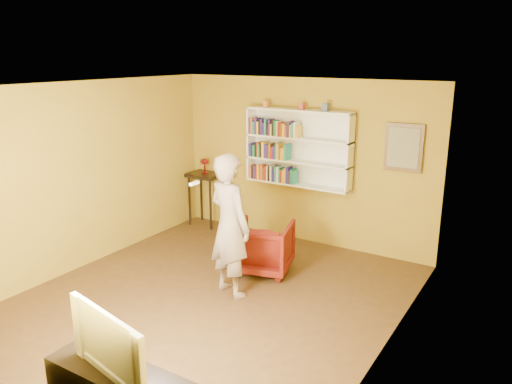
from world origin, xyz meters
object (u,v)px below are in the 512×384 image
at_px(bookshelf, 300,148).
at_px(ruby_lustre, 205,163).
at_px(armchair, 263,247).
at_px(person, 230,226).
at_px(television, 119,341).
at_px(console_table, 205,182).

relative_size(bookshelf, ruby_lustre, 6.73).
height_order(bookshelf, ruby_lustre, bookshelf).
height_order(armchair, person, person).
height_order(person, television, person).
xyz_separation_m(console_table, television, (2.55, -4.50, 0.00)).
bearing_deg(ruby_lustre, bookshelf, 5.01).
bearing_deg(armchair, person, 73.87).
height_order(ruby_lustre, television, ruby_lustre).
relative_size(person, television, 1.84).
xyz_separation_m(person, television, (0.61, -2.48, -0.13)).
relative_size(console_table, armchair, 1.21).
height_order(console_table, television, television).
distance_m(console_table, armchair, 2.32).
relative_size(console_table, person, 0.52).
xyz_separation_m(ruby_lustre, armchair, (1.95, -1.20, -0.80)).
bearing_deg(console_table, armchair, -31.56).
height_order(ruby_lustre, armchair, ruby_lustre).
relative_size(ruby_lustre, person, 0.14).
height_order(armchair, television, television).
distance_m(ruby_lustre, armchair, 2.42).
relative_size(ruby_lustre, television, 0.26).
xyz_separation_m(armchair, television, (0.60, -3.30, 0.44)).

